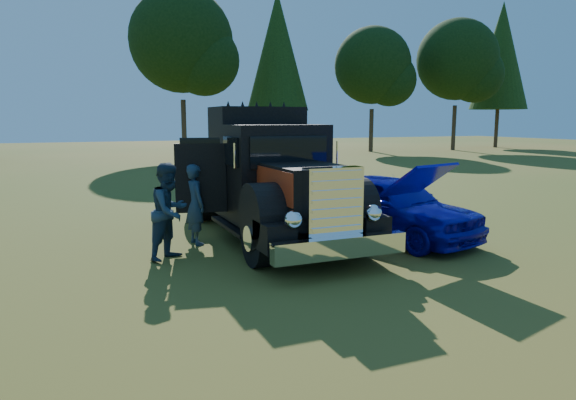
{
  "coord_description": "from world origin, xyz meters",
  "views": [
    {
      "loc": [
        -3.78,
        -7.87,
        2.71
      ],
      "look_at": [
        0.41,
        2.01,
        1.02
      ],
      "focal_mm": 32.0,
      "sensor_mm": 36.0,
      "label": 1
    }
  ],
  "objects_px": {
    "diamond_t_truck": "(270,183)",
    "spectator_near": "(196,204)",
    "hotrod_coupe": "(389,206)",
    "spectator_far": "(170,211)"
  },
  "relations": [
    {
      "from": "diamond_t_truck",
      "to": "spectator_near",
      "type": "xyz_separation_m",
      "value": [
        -1.69,
        0.12,
        -0.4
      ]
    },
    {
      "from": "hotrod_coupe",
      "to": "spectator_far",
      "type": "height_order",
      "value": "spectator_far"
    },
    {
      "from": "diamond_t_truck",
      "to": "spectator_near",
      "type": "distance_m",
      "value": 1.74
    },
    {
      "from": "diamond_t_truck",
      "to": "spectator_near",
      "type": "bearing_deg",
      "value": 176.1
    },
    {
      "from": "hotrod_coupe",
      "to": "spectator_near",
      "type": "relative_size",
      "value": 2.67
    },
    {
      "from": "diamond_t_truck",
      "to": "hotrod_coupe",
      "type": "bearing_deg",
      "value": -22.93
    },
    {
      "from": "hotrod_coupe",
      "to": "spectator_near",
      "type": "distance_m",
      "value": 4.37
    },
    {
      "from": "spectator_near",
      "to": "diamond_t_truck",
      "type": "bearing_deg",
      "value": -102.06
    },
    {
      "from": "hotrod_coupe",
      "to": "spectator_far",
      "type": "bearing_deg",
      "value": 177.96
    },
    {
      "from": "hotrod_coupe",
      "to": "diamond_t_truck",
      "type": "bearing_deg",
      "value": 157.07
    }
  ]
}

